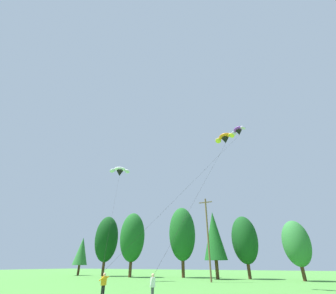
# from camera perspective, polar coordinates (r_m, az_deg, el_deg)

# --- Properties ---
(treeline_tree_a) EXTENTS (3.42, 3.42, 8.26)m
(treeline_tree_a) POSITION_cam_1_polar(r_m,az_deg,el_deg) (64.66, -20.73, -23.08)
(treeline_tree_a) COLOR #472D19
(treeline_tree_a) RESTS_ON ground_plane
(treeline_tree_b) EXTENTS (5.20, 5.20, 12.58)m
(treeline_tree_b) POSITION_cam_1_polar(r_m,az_deg,el_deg) (59.06, -15.05, -21.17)
(treeline_tree_b) COLOR #472D19
(treeline_tree_b) RESTS_ON ground_plane
(treeline_tree_c) EXTENTS (5.15, 5.15, 12.42)m
(treeline_tree_c) POSITION_cam_1_polar(r_m,az_deg,el_deg) (52.92, -8.86, -21.22)
(treeline_tree_c) COLOR #472D19
(treeline_tree_c) RESTS_ON ground_plane
(treeline_tree_d) EXTENTS (5.39, 5.39, 13.31)m
(treeline_tree_d) POSITION_cam_1_polar(r_m,az_deg,el_deg) (51.15, 3.55, -20.66)
(treeline_tree_d) COLOR #472D19
(treeline_tree_d) RESTS_ON ground_plane
(treeline_tree_e) EXTENTS (4.10, 4.10, 11.38)m
(treeline_tree_e) POSITION_cam_1_polar(r_m,az_deg,el_deg) (46.44, 11.39, -20.71)
(treeline_tree_e) COLOR #472D19
(treeline_tree_e) RESTS_ON ground_plane
(treeline_tree_f) EXTENTS (4.65, 4.65, 10.55)m
(treeline_tree_f) POSITION_cam_1_polar(r_m,az_deg,el_deg) (47.95, 18.53, -21.01)
(treeline_tree_f) COLOR #472D19
(treeline_tree_f) RESTS_ON ground_plane
(treeline_tree_g) EXTENTS (4.19, 4.19, 8.85)m
(treeline_tree_g) POSITION_cam_1_polar(r_m,az_deg,el_deg) (45.33, 29.30, -20.14)
(treeline_tree_g) COLOR #472D19
(treeline_tree_g) RESTS_ON ground_plane
(utility_pole) EXTENTS (2.20, 0.26, 12.02)m
(utility_pole) POSITION_cam_1_polar(r_m,az_deg,el_deg) (38.58, 9.91, -20.86)
(utility_pole) COLOR brown
(utility_pole) RESTS_ON ground_plane
(kite_flyer_near) EXTENTS (0.54, 0.58, 1.69)m
(kite_flyer_near) POSITION_cam_1_polar(r_m,az_deg,el_deg) (21.07, -15.72, -29.80)
(kite_flyer_near) COLOR black
(kite_flyer_near) RESTS_ON ground_plane
(kite_flyer_mid) EXTENTS (0.29, 0.58, 1.69)m
(kite_flyer_mid) POSITION_cam_1_polar(r_m,az_deg,el_deg) (18.94, -3.85, -31.02)
(kite_flyer_mid) COLOR #4C4C51
(kite_flyer_mid) RESTS_ON ground_plane
(parafoil_kite_high_white) EXTENTS (14.09, 17.33, 17.13)m
(parafoil_kite_high_white) POSITION_cam_1_polar(r_m,az_deg,el_deg) (44.15, -11.91, -5.91)
(parafoil_kite_high_white) COLOR white
(parafoil_kite_mid_orange) EXTENTS (5.88, 11.79, 16.83)m
(parafoil_kite_mid_orange) POSITION_cam_1_polar(r_m,az_deg,el_deg) (31.58, 13.95, 2.12)
(parafoil_kite_mid_orange) COLOR orange
(parafoil_kite_far_purple) EXTENTS (11.58, 15.35, 18.67)m
(parafoil_kite_far_purple) POSITION_cam_1_polar(r_m,az_deg,el_deg) (35.12, 17.10, 3.85)
(parafoil_kite_far_purple) COLOR purple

